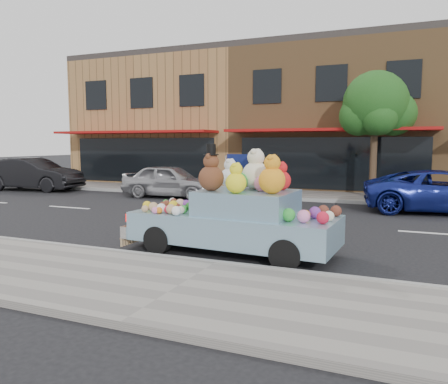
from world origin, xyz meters
The scene contains 12 objects.
ground centered at (0.00, 0.00, 0.00)m, with size 120.00×120.00×0.00m, color black.
near_sidewalk centered at (0.00, -6.50, 0.06)m, with size 60.00×3.00×0.12m, color gray.
far_sidewalk centered at (0.00, 6.50, 0.06)m, with size 60.00×3.00×0.12m, color gray.
near_kerb centered at (0.00, -5.00, 0.07)m, with size 60.00×0.12×0.13m, color gray.
far_kerb centered at (0.00, 5.00, 0.07)m, with size 60.00×0.12×0.13m, color gray.
storefront_left centered at (-10.00, 11.97, 3.64)m, with size 10.00×9.80×7.30m.
storefront_mid centered at (0.00, 11.97, 3.64)m, with size 10.00×9.80×7.30m.
street_tree centered at (2.03, 6.55, 3.69)m, with size 3.00×2.70×5.22m.
car_silver centered at (-6.09, 4.05, 0.71)m, with size 1.69×4.19×1.43m, color #9E9EA2.
car_blue centered at (4.44, 3.88, 0.71)m, with size 2.37×5.14×1.43m, color navy.
car_dark centered at (-13.76, 3.96, 0.80)m, with size 1.70×4.86×1.60m, color black.
art_car centered at (-0.05, -3.86, 0.81)m, with size 4.59×2.02×2.31m.
Camera 1 is at (3.18, -12.32, 2.32)m, focal length 35.00 mm.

